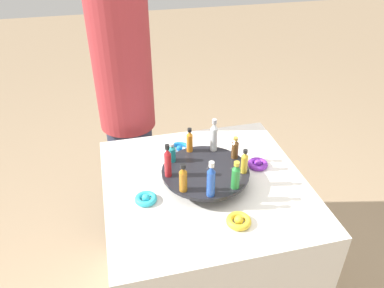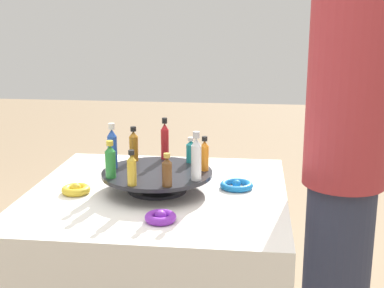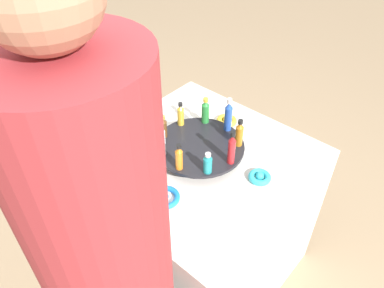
{
  "view_description": "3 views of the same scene",
  "coord_description": "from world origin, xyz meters",
  "px_view_note": "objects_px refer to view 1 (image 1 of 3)",
  "views": [
    {
      "loc": [
        1.15,
        -0.33,
        1.71
      ],
      "look_at": [
        -0.08,
        -0.04,
        0.89
      ],
      "focal_mm": 35.0,
      "sensor_mm": 36.0,
      "label": 1
    },
    {
      "loc": [
        -0.3,
        1.6,
        1.31
      ],
      "look_at": [
        -0.11,
        -0.04,
        0.89
      ],
      "focal_mm": 50.0,
      "sensor_mm": 36.0,
      "label": 2
    },
    {
      "loc": [
        -0.85,
        -0.71,
        1.76
      ],
      "look_at": [
        -0.08,
        -0.03,
        0.89
      ],
      "focal_mm": 35.0,
      "sensor_mm": 36.0,
      "label": 3
    }
  ],
  "objects_px": {
    "bottle_blue": "(211,180)",
    "bottle_brown": "(235,148)",
    "display_stand": "(205,174)",
    "bottle_clear": "(214,136)",
    "person_figure": "(126,99)",
    "ribbon_bow_teal": "(146,199)",
    "bottle_red": "(168,162)",
    "ribbon_bow_purple": "(258,164)",
    "ribbon_bow_blue": "(179,149)",
    "bottle_gold": "(244,162)",
    "bottle_teal": "(172,153)",
    "bottle_orange": "(190,141)",
    "ribbon_bow_gold": "(239,221)",
    "bottle_green": "(236,176)",
    "bottle_amber": "(183,179)"
  },
  "relations": [
    {
      "from": "bottle_blue",
      "to": "ribbon_bow_purple",
      "type": "distance_m",
      "value": 0.36
    },
    {
      "from": "bottle_brown",
      "to": "ribbon_bow_blue",
      "type": "relative_size",
      "value": 0.92
    },
    {
      "from": "bottle_red",
      "to": "bottle_green",
      "type": "distance_m",
      "value": 0.26
    },
    {
      "from": "bottle_orange",
      "to": "ribbon_bow_teal",
      "type": "bearing_deg",
      "value": -47.4
    },
    {
      "from": "bottle_teal",
      "to": "bottle_amber",
      "type": "bearing_deg",
      "value": 1.56
    },
    {
      "from": "ribbon_bow_purple",
      "to": "bottle_amber",
      "type": "bearing_deg",
      "value": -66.94
    },
    {
      "from": "bottle_orange",
      "to": "person_figure",
      "type": "xyz_separation_m",
      "value": [
        -0.47,
        -0.23,
        -0.01
      ]
    },
    {
      "from": "display_stand",
      "to": "ribbon_bow_blue",
      "type": "xyz_separation_m",
      "value": [
        -0.25,
        -0.05,
        -0.03
      ]
    },
    {
      "from": "display_stand",
      "to": "ribbon_bow_gold",
      "type": "height_order",
      "value": "display_stand"
    },
    {
      "from": "bottle_blue",
      "to": "bottle_gold",
      "type": "xyz_separation_m",
      "value": [
        -0.1,
        0.17,
        -0.02
      ]
    },
    {
      "from": "bottle_brown",
      "to": "ribbon_bow_purple",
      "type": "bearing_deg",
      "value": 89.56
    },
    {
      "from": "display_stand",
      "to": "bottle_green",
      "type": "bearing_deg",
      "value": 31.56
    },
    {
      "from": "bottle_red",
      "to": "display_stand",
      "type": "bearing_deg",
      "value": 91.56
    },
    {
      "from": "ribbon_bow_gold",
      "to": "ribbon_bow_blue",
      "type": "bearing_deg",
      "value": -167.7
    },
    {
      "from": "bottle_gold",
      "to": "person_figure",
      "type": "xyz_separation_m",
      "value": [
        -0.67,
        -0.4,
        -0.0
      ]
    },
    {
      "from": "bottle_green",
      "to": "bottle_brown",
      "type": "relative_size",
      "value": 1.17
    },
    {
      "from": "ribbon_bow_blue",
      "to": "ribbon_bow_gold",
      "type": "distance_m",
      "value": 0.51
    },
    {
      "from": "bottle_blue",
      "to": "ribbon_bow_blue",
      "type": "relative_size",
      "value": 1.37
    },
    {
      "from": "bottle_clear",
      "to": "ribbon_bow_blue",
      "type": "bearing_deg",
      "value": -132.95
    },
    {
      "from": "bottle_green",
      "to": "bottle_amber",
      "type": "bearing_deg",
      "value": -98.44
    },
    {
      "from": "bottle_orange",
      "to": "ribbon_bow_purple",
      "type": "height_order",
      "value": "bottle_orange"
    },
    {
      "from": "bottle_amber",
      "to": "bottle_orange",
      "type": "height_order",
      "value": "bottle_amber"
    },
    {
      "from": "bottle_brown",
      "to": "bottle_red",
      "type": "bearing_deg",
      "value": -78.44
    },
    {
      "from": "ribbon_bow_purple",
      "to": "bottle_teal",
      "type": "bearing_deg",
      "value": -96.07
    },
    {
      "from": "bottle_amber",
      "to": "bottle_green",
      "type": "height_order",
      "value": "bottle_amber"
    },
    {
      "from": "bottle_red",
      "to": "bottle_orange",
      "type": "relative_size",
      "value": 1.29
    },
    {
      "from": "bottle_red",
      "to": "person_figure",
      "type": "xyz_separation_m",
      "value": [
        -0.62,
        -0.11,
        -0.02
      ]
    },
    {
      "from": "bottle_amber",
      "to": "ribbon_bow_gold",
      "type": "bearing_deg",
      "value": 48.1
    },
    {
      "from": "bottle_blue",
      "to": "ribbon_bow_teal",
      "type": "xyz_separation_m",
      "value": [
        -0.09,
        -0.23,
        -0.12
      ]
    },
    {
      "from": "bottle_blue",
      "to": "bottle_red",
      "type": "bearing_deg",
      "value": -138.44
    },
    {
      "from": "bottle_orange",
      "to": "bottle_amber",
      "type": "bearing_deg",
      "value": -18.44
    },
    {
      "from": "bottle_gold",
      "to": "ribbon_bow_blue",
      "type": "bearing_deg",
      "value": -146.44
    },
    {
      "from": "bottle_orange",
      "to": "bottle_teal",
      "type": "relative_size",
      "value": 1.29
    },
    {
      "from": "display_stand",
      "to": "bottle_green",
      "type": "relative_size",
      "value": 3.04
    },
    {
      "from": "bottle_amber",
      "to": "bottle_orange",
      "type": "bearing_deg",
      "value": 161.56
    },
    {
      "from": "bottle_orange",
      "to": "bottle_gold",
      "type": "bearing_deg",
      "value": 41.56
    },
    {
      "from": "person_figure",
      "to": "display_stand",
      "type": "bearing_deg",
      "value": 0.0
    },
    {
      "from": "bottle_green",
      "to": "bottle_teal",
      "type": "bearing_deg",
      "value": -138.44
    },
    {
      "from": "bottle_clear",
      "to": "person_figure",
      "type": "relative_size",
      "value": 0.09
    },
    {
      "from": "bottle_blue",
      "to": "bottle_brown",
      "type": "relative_size",
      "value": 1.49
    },
    {
      "from": "bottle_amber",
      "to": "bottle_gold",
      "type": "xyz_separation_m",
      "value": [
        -0.05,
        0.26,
        -0.01
      ]
    },
    {
      "from": "bottle_amber",
      "to": "ribbon_bow_purple",
      "type": "bearing_deg",
      "value": 113.06
    },
    {
      "from": "ribbon_bow_teal",
      "to": "ribbon_bow_purple",
      "type": "xyz_separation_m",
      "value": [
        -0.11,
        0.5,
        0.0
      ]
    },
    {
      "from": "display_stand",
      "to": "bottle_clear",
      "type": "xyz_separation_m",
      "value": [
        -0.13,
        0.07,
        0.09
      ]
    },
    {
      "from": "bottle_gold",
      "to": "bottle_teal",
      "type": "bearing_deg",
      "value": -118.44
    },
    {
      "from": "bottle_clear",
      "to": "bottle_teal",
      "type": "relative_size",
      "value": 1.74
    },
    {
      "from": "ribbon_bow_teal",
      "to": "bottle_orange",
      "type": "bearing_deg",
      "value": 132.6
    },
    {
      "from": "bottle_orange",
      "to": "ribbon_bow_blue",
      "type": "height_order",
      "value": "bottle_orange"
    },
    {
      "from": "display_stand",
      "to": "ribbon_bow_blue",
      "type": "relative_size",
      "value": 3.27
    },
    {
      "from": "ribbon_bow_blue",
      "to": "person_figure",
      "type": "distance_m",
      "value": 0.43
    }
  ]
}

